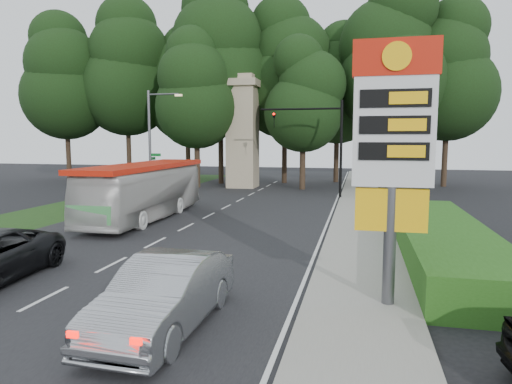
% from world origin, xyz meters
% --- Properties ---
extents(ground, '(120.00, 120.00, 0.00)m').
position_xyz_m(ground, '(0.00, 0.00, 0.00)').
color(ground, black).
rests_on(ground, ground).
extents(road_surface, '(14.00, 80.00, 0.02)m').
position_xyz_m(road_surface, '(0.00, 12.00, 0.01)').
color(road_surface, black).
rests_on(road_surface, ground).
extents(sidewalk_right, '(3.00, 80.00, 0.12)m').
position_xyz_m(sidewalk_right, '(8.50, 12.00, 0.06)').
color(sidewalk_right, gray).
rests_on(sidewalk_right, ground).
extents(grass_verge_left, '(5.00, 50.00, 0.02)m').
position_xyz_m(grass_verge_left, '(-9.50, 18.00, 0.01)').
color(grass_verge_left, '#193814').
rests_on(grass_verge_left, ground).
extents(hedge, '(3.00, 14.00, 1.20)m').
position_xyz_m(hedge, '(11.50, 8.00, 0.60)').
color(hedge, '#245316').
rests_on(hedge, ground).
extents(gas_station_pylon, '(2.10, 0.45, 6.85)m').
position_xyz_m(gas_station_pylon, '(9.20, 1.99, 4.45)').
color(gas_station_pylon, '#59595E').
rests_on(gas_station_pylon, ground).
extents(traffic_signal_mast, '(6.10, 0.35, 7.20)m').
position_xyz_m(traffic_signal_mast, '(5.68, 24.00, 4.67)').
color(traffic_signal_mast, black).
rests_on(traffic_signal_mast, ground).
extents(streetlight_signs, '(2.75, 0.98, 8.00)m').
position_xyz_m(streetlight_signs, '(-6.99, 22.01, 4.44)').
color(streetlight_signs, '#59595E').
rests_on(streetlight_signs, ground).
extents(monument, '(3.00, 3.00, 10.05)m').
position_xyz_m(monument, '(-2.00, 30.00, 5.10)').
color(monument, tan).
rests_on(monument, ground).
extents(tree_far_west, '(8.96, 8.96, 17.60)m').
position_xyz_m(tree_far_west, '(-22.00, 33.00, 10.68)').
color(tree_far_west, '#2D2116').
rests_on(tree_far_west, ground).
extents(tree_west_mid, '(9.80, 9.80, 19.25)m').
position_xyz_m(tree_west_mid, '(-16.00, 35.00, 11.69)').
color(tree_west_mid, '#2D2116').
rests_on(tree_west_mid, ground).
extents(tree_west_near, '(8.40, 8.40, 16.50)m').
position_xyz_m(tree_west_near, '(-10.00, 37.00, 10.02)').
color(tree_west_near, '#2D2116').
rests_on(tree_west_near, ground).
extents(tree_center_left, '(10.08, 10.08, 19.80)m').
position_xyz_m(tree_center_left, '(-5.00, 33.00, 12.02)').
color(tree_center_left, '#2D2116').
rests_on(tree_center_left, ground).
extents(tree_center_right, '(9.24, 9.24, 18.15)m').
position_xyz_m(tree_center_right, '(1.00, 35.00, 11.02)').
color(tree_center_right, '#2D2116').
rests_on(tree_center_right, ground).
extents(tree_east_near, '(8.12, 8.12, 15.95)m').
position_xyz_m(tree_east_near, '(6.00, 37.00, 9.68)').
color(tree_east_near, '#2D2116').
rests_on(tree_east_near, ground).
extents(tree_east_mid, '(9.52, 9.52, 18.70)m').
position_xyz_m(tree_east_mid, '(11.00, 33.00, 11.35)').
color(tree_east_mid, '#2D2116').
rests_on(tree_east_mid, ground).
extents(tree_far_east, '(8.68, 8.68, 17.05)m').
position_xyz_m(tree_far_east, '(16.00, 35.00, 10.35)').
color(tree_far_east, '#2D2116').
rests_on(tree_far_east, ground).
extents(tree_monument_left, '(7.28, 7.28, 14.30)m').
position_xyz_m(tree_monument_left, '(-6.00, 29.00, 8.68)').
color(tree_monument_left, '#2D2116').
rests_on(tree_monument_left, ground).
extents(tree_monument_right, '(6.72, 6.72, 13.20)m').
position_xyz_m(tree_monument_right, '(3.50, 29.50, 8.01)').
color(tree_monument_right, '#2D2116').
rests_on(tree_monument_right, ground).
extents(transit_bus, '(2.87, 11.03, 3.05)m').
position_xyz_m(transit_bus, '(-3.10, 12.82, 1.53)').
color(transit_bus, silver).
rests_on(transit_bus, ground).
extents(sedan_silver, '(1.88, 5.13, 1.68)m').
position_xyz_m(sedan_silver, '(4.08, -0.56, 0.84)').
color(sedan_silver, '#9FA1A6').
rests_on(sedan_silver, ground).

